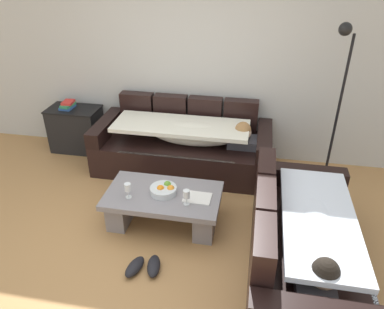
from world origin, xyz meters
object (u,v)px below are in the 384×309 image
(open_magazine, at_px, (197,198))
(book_stack_on_cabinet, at_px, (68,105))
(floor_lamp, at_px, (337,98))
(fruit_bowl, at_px, (164,190))
(couch_along_wall, at_px, (185,146))
(wine_glass_near_left, at_px, (128,188))
(pair_of_shoes, at_px, (144,266))
(couch_near_window, at_px, (302,247))
(wine_glass_near_right, at_px, (186,195))
(coffee_table, at_px, (164,204))
(side_cabinet, at_px, (76,129))

(open_magazine, xyz_separation_m, book_stack_on_cabinet, (-2.09, 1.40, 0.30))
(open_magazine, bearing_deg, floor_lamp, 42.06)
(fruit_bowl, bearing_deg, couch_along_wall, 90.56)
(wine_glass_near_left, distance_m, pair_of_shoes, 0.79)
(couch_near_window, height_order, wine_glass_near_right, couch_near_window)
(couch_along_wall, relative_size, floor_lamp, 1.16)
(wine_glass_near_right, height_order, pair_of_shoes, wine_glass_near_right)
(fruit_bowl, distance_m, wine_glass_near_left, 0.38)
(pair_of_shoes, bearing_deg, coffee_table, 89.14)
(wine_glass_near_right, bearing_deg, fruit_bowl, 151.13)
(wine_glass_near_right, relative_size, book_stack_on_cabinet, 0.71)
(couch_near_window, distance_m, pair_of_shoes, 1.44)
(couch_along_wall, bearing_deg, open_magazine, -72.60)
(book_stack_on_cabinet, bearing_deg, couch_near_window, -31.18)
(fruit_bowl, xyz_separation_m, side_cabinet, (-1.66, 1.37, -0.10))
(wine_glass_near_left, relative_size, side_cabinet, 0.23)
(side_cabinet, xyz_separation_m, floor_lamp, (3.42, -0.20, 0.80))
(coffee_table, height_order, side_cabinet, side_cabinet)
(couch_near_window, xyz_separation_m, side_cabinet, (-3.03, 1.88, -0.01))
(open_magazine, relative_size, book_stack_on_cabinet, 1.20)
(pair_of_shoes, bearing_deg, wine_glass_near_left, 119.25)
(book_stack_on_cabinet, bearing_deg, coffee_table, -38.82)
(coffee_table, height_order, open_magazine, open_magazine)
(couch_along_wall, distance_m, floor_lamp, 1.94)
(floor_lamp, height_order, pair_of_shoes, floor_lamp)
(wine_glass_near_left, height_order, pair_of_shoes, wine_glass_near_left)
(fruit_bowl, relative_size, pair_of_shoes, 0.81)
(open_magazine, height_order, side_cabinet, side_cabinet)
(wine_glass_near_right, bearing_deg, open_magazine, 54.25)
(wine_glass_near_right, distance_m, pair_of_shoes, 0.78)
(couch_along_wall, distance_m, coffee_table, 1.16)
(couch_near_window, height_order, fruit_bowl, couch_near_window)
(couch_along_wall, height_order, wine_glass_near_left, couch_along_wall)
(wine_glass_near_left, relative_size, pair_of_shoes, 0.48)
(couch_near_window, bearing_deg, book_stack_on_cabinet, 58.82)
(couch_along_wall, xyz_separation_m, coffee_table, (0.00, -1.16, -0.09))
(open_magazine, bearing_deg, wine_glass_near_right, -124.27)
(couch_along_wall, bearing_deg, couch_near_window, -50.04)
(coffee_table, distance_m, wine_glass_near_right, 0.40)
(open_magazine, height_order, book_stack_on_cabinet, book_stack_on_cabinet)
(open_magazine, bearing_deg, side_cabinet, 146.75)
(fruit_bowl, bearing_deg, wine_glass_near_left, -157.02)
(wine_glass_near_left, bearing_deg, fruit_bowl, 22.98)
(side_cabinet, bearing_deg, open_magazine, -34.73)
(couch_along_wall, xyz_separation_m, side_cabinet, (-1.65, 0.23, -0.01))
(book_stack_on_cabinet, relative_size, floor_lamp, 0.12)
(fruit_bowl, xyz_separation_m, pair_of_shoes, (-0.02, -0.71, -0.38))
(fruit_bowl, distance_m, wine_glass_near_right, 0.32)
(open_magazine, distance_m, pair_of_shoes, 0.85)
(side_cabinet, height_order, book_stack_on_cabinet, book_stack_on_cabinet)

